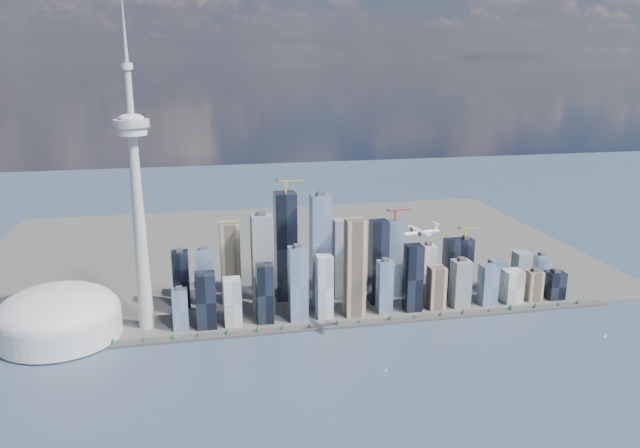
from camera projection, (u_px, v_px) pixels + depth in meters
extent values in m
plane|color=#2E3B50|center=(361.00, 403.00, 850.08)|extent=(4000.00, 4000.00, 0.00)
cube|color=#383838|center=(323.00, 327.00, 1086.06)|extent=(1100.00, 22.00, 4.00)
cube|color=#4C4C47|center=(285.00, 251.00, 1511.89)|extent=(1400.00, 900.00, 3.00)
cylinder|color=#3F2D1E|center=(30.00, 350.00, 992.33)|extent=(1.00, 1.00, 2.40)
cone|color=#18441A|center=(30.00, 348.00, 991.39)|extent=(7.20, 7.20, 8.00)
cylinder|color=#3F2D1E|center=(88.00, 345.00, 1009.22)|extent=(1.00, 1.00, 2.40)
cone|color=#18441A|center=(87.00, 343.00, 1008.29)|extent=(7.20, 7.20, 8.00)
cylinder|color=#3F2D1E|center=(143.00, 341.00, 1026.11)|extent=(1.00, 1.00, 2.40)
cone|color=#18441A|center=(143.00, 339.00, 1025.18)|extent=(7.20, 7.20, 8.00)
cylinder|color=#3F2D1E|center=(196.00, 336.00, 1043.00)|extent=(1.00, 1.00, 2.40)
cone|color=#18441A|center=(196.00, 334.00, 1042.07)|extent=(7.20, 7.20, 8.00)
cylinder|color=#3F2D1E|center=(248.00, 332.00, 1059.90)|extent=(1.00, 1.00, 2.40)
cone|color=#18441A|center=(248.00, 330.00, 1058.96)|extent=(7.20, 7.20, 8.00)
cylinder|color=#3F2D1E|center=(298.00, 327.00, 1076.79)|extent=(1.00, 1.00, 2.40)
cone|color=#18441A|center=(298.00, 325.00, 1075.85)|extent=(7.20, 7.20, 8.00)
cylinder|color=#3F2D1E|center=(347.00, 323.00, 1093.68)|extent=(1.00, 1.00, 2.40)
cone|color=#18441A|center=(347.00, 321.00, 1092.75)|extent=(7.20, 7.20, 8.00)
cylinder|color=#3F2D1E|center=(394.00, 319.00, 1110.57)|extent=(1.00, 1.00, 2.40)
cone|color=#18441A|center=(394.00, 317.00, 1109.64)|extent=(7.20, 7.20, 8.00)
cylinder|color=#3F2D1E|center=(440.00, 315.00, 1127.46)|extent=(1.00, 1.00, 2.40)
cone|color=#18441A|center=(440.00, 313.00, 1126.53)|extent=(7.20, 7.20, 8.00)
cylinder|color=#3F2D1E|center=(484.00, 311.00, 1144.36)|extent=(1.00, 1.00, 2.40)
cone|color=#18441A|center=(484.00, 309.00, 1143.42)|extent=(7.20, 7.20, 8.00)
cylinder|color=#3F2D1E|center=(527.00, 308.00, 1161.25)|extent=(1.00, 1.00, 2.40)
cone|color=#18441A|center=(527.00, 306.00, 1160.31)|extent=(7.20, 7.20, 8.00)
cylinder|color=#3F2D1E|center=(569.00, 304.00, 1178.14)|extent=(1.00, 1.00, 2.40)
cone|color=#18441A|center=(569.00, 302.00, 1177.21)|extent=(7.20, 7.20, 8.00)
cube|color=black|center=(204.00, 300.00, 1071.95)|extent=(34.00, 34.00, 98.16)
cube|color=#6F8CA8|center=(203.00, 283.00, 1115.78)|extent=(30.00, 30.00, 124.93)
cube|color=silver|center=(234.00, 302.00, 1083.43)|extent=(30.00, 30.00, 84.77)
cube|color=tan|center=(229.00, 263.00, 1173.51)|extent=(36.00, 36.00, 156.16)
cube|color=slate|center=(261.00, 264.00, 1128.73)|extent=(38.00, 38.00, 182.93)
cube|color=black|center=(265.00, 293.00, 1091.26)|extent=(28.00, 28.00, 107.08)
cube|color=#6F8CA8|center=(296.00, 284.00, 1098.51)|extent=(32.00, 32.00, 133.85)
cube|color=black|center=(287.00, 246.00, 1188.01)|extent=(40.00, 40.00, 209.70)
cube|color=#6F8CA8|center=(321.00, 252.00, 1146.13)|extent=(36.00, 36.00, 214.16)
cube|color=silver|center=(326.00, 286.00, 1111.54)|extent=(28.00, 28.00, 116.00)
cube|color=tan|center=(357.00, 268.00, 1114.17)|extent=(34.00, 34.00, 178.47)
cube|color=slate|center=(343.00, 257.00, 1216.97)|extent=(30.00, 30.00, 151.70)
cube|color=black|center=(378.00, 262.00, 1174.50)|extent=(32.00, 32.00, 160.62)
cube|color=#6F8CA8|center=(385.00, 287.00, 1135.29)|extent=(26.00, 26.00, 98.16)
cube|color=black|center=(412.00, 278.00, 1141.57)|extent=(30.00, 30.00, 124.93)
cube|color=#6F8CA8|center=(394.00, 256.00, 1238.59)|extent=(34.00, 34.00, 142.77)
cube|color=silver|center=(427.00, 272.00, 1200.93)|extent=(28.00, 28.00, 107.08)
cube|color=tan|center=(437.00, 287.00, 1157.09)|extent=(30.00, 30.00, 80.31)
cube|color=slate|center=(462.00, 283.00, 1165.68)|extent=(32.00, 32.00, 89.23)
cube|color=black|center=(452.00, 268.00, 1209.52)|extent=(26.00, 26.00, 116.00)
cube|color=#6F8CA8|center=(487.00, 285.00, 1177.16)|extent=(30.00, 30.00, 75.85)
cube|color=black|center=(464.00, 262.00, 1273.60)|extent=(28.00, 28.00, 98.16)
cube|color=#6F8CA8|center=(498.00, 276.00, 1235.36)|extent=(30.00, 30.00, 66.93)
cube|color=silver|center=(511.00, 286.00, 1188.64)|extent=(34.00, 34.00, 62.46)
cube|color=tan|center=(532.00, 285.00, 1197.99)|extent=(28.00, 28.00, 58.00)
cube|color=slate|center=(519.00, 272.00, 1242.40)|extent=(30.00, 30.00, 80.31)
cube|color=black|center=(553.00, 285.00, 1207.34)|extent=(32.00, 32.00, 53.54)
cube|color=#6F8CA8|center=(540.00, 272.00, 1252.33)|extent=(26.00, 26.00, 71.39)
cube|color=black|center=(181.00, 279.00, 1162.32)|extent=(30.00, 30.00, 107.08)
cube|color=#6F8CA8|center=(181.00, 309.00, 1067.62)|extent=(26.00, 26.00, 71.39)
cube|color=yellow|center=(286.00, 187.00, 1158.00)|extent=(3.00, 3.00, 22.00)
cube|color=yellow|center=(290.00, 181.00, 1156.76)|extent=(55.00, 2.20, 2.20)
cube|color=#383838|center=(277.00, 180.00, 1151.42)|extent=(6.00, 4.00, 4.00)
cube|color=red|center=(395.00, 216.00, 1217.25)|extent=(3.00, 3.00, 22.00)
cube|color=red|center=(399.00, 210.00, 1215.80)|extent=(48.00, 2.20, 2.20)
cube|color=#383838|center=(388.00, 210.00, 1211.07)|extent=(6.00, 4.00, 4.00)
cube|color=yellow|center=(465.00, 234.00, 1258.04)|extent=(3.00, 3.00, 22.00)
cube|color=yellow|center=(469.00, 228.00, 1256.51)|extent=(45.00, 2.20, 2.20)
cube|color=#383838|center=(460.00, 228.00, 1252.04)|extent=(6.00, 4.00, 4.00)
cone|color=#A3A39E|center=(140.00, 233.00, 1040.05)|extent=(26.00, 26.00, 340.00)
cylinder|color=silver|center=(132.00, 131.00, 996.01)|extent=(48.00, 48.00, 14.00)
cylinder|color=#A3A39E|center=(131.00, 123.00, 992.90)|extent=(56.00, 56.00, 12.00)
ellipsoid|color=silver|center=(131.00, 118.00, 990.83)|extent=(40.00, 40.00, 14.00)
cylinder|color=#A3A39E|center=(129.00, 92.00, 980.47)|extent=(11.00, 11.00, 80.00)
cylinder|color=silver|center=(127.00, 66.00, 970.11)|extent=(18.00, 18.00, 10.00)
cone|color=silver|center=(124.00, 27.00, 955.08)|extent=(7.00, 7.00, 105.00)
cylinder|color=silver|center=(60.00, 324.00, 1041.64)|extent=(200.00, 200.00, 44.00)
ellipsoid|color=silver|center=(58.00, 312.00, 1035.94)|extent=(200.00, 200.00, 84.00)
cylinder|color=white|center=(420.00, 233.00, 974.42)|extent=(57.20, 17.14, 7.00)
cone|color=white|center=(404.00, 235.00, 963.72)|extent=(8.79, 8.27, 7.00)
cone|color=white|center=(437.00, 231.00, 985.51)|extent=(12.02, 8.86, 7.00)
cube|color=white|center=(419.00, 231.00, 972.66)|extent=(19.65, 61.82, 1.09)
cylinder|color=white|center=(423.00, 234.00, 962.34)|extent=(12.54, 6.04, 3.94)
cylinder|color=white|center=(415.00, 230.00, 983.89)|extent=(12.54, 6.04, 3.94)
cylinder|color=#3F3F3F|center=(420.00, 234.00, 959.97)|extent=(1.90, 8.67, 8.75)
cylinder|color=#3F3F3F|center=(412.00, 230.00, 981.51)|extent=(1.90, 8.67, 8.75)
cube|color=white|center=(436.00, 227.00, 982.51)|extent=(6.18, 1.96, 12.03)
cube|color=white|center=(436.00, 223.00, 980.92)|extent=(8.28, 20.23, 0.77)
cube|color=white|center=(386.00, 371.00, 937.20)|extent=(6.06, 3.87, 0.78)
cylinder|color=#999999|center=(386.00, 368.00, 936.05)|extent=(0.23, 0.23, 8.75)
cube|color=white|center=(605.00, 337.00, 1049.97)|extent=(6.03, 2.50, 0.78)
cylinder|color=#999999|center=(605.00, 335.00, 1048.81)|extent=(0.23, 0.23, 8.78)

